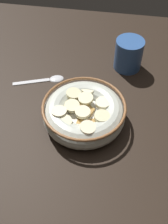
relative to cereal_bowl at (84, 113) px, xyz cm
name	(u,v)px	position (x,y,z in cm)	size (l,w,h in cm)	color
ground_plane	(84,124)	(0.01, -0.02, -3.83)	(91.93, 91.93, 2.00)	black
cereal_bowl	(84,113)	(0.00, 0.00, 0.00)	(17.58, 17.58, 5.54)	beige
spoon	(49,79)	(11.48, 10.78, -2.49)	(6.01, 12.54, 0.80)	silver
coffee_mug	(129,54)	(19.96, -8.12, 1.14)	(9.62, 7.00, 7.93)	#335999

